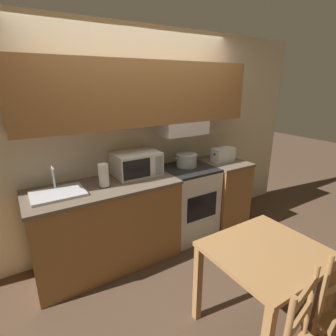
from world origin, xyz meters
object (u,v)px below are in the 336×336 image
cooking_pot (187,160)px  stove_range (187,202)px  microwave (136,163)px  sink_basin (58,193)px  paper_towel_roll (104,175)px  dining_table (265,263)px  toaster (223,155)px

cooking_pot → stove_range: bearing=-106.6°
cooking_pot → microwave: (-0.67, 0.04, 0.05)m
sink_basin → paper_towel_roll: size_ratio=2.02×
stove_range → paper_towel_roll: 1.24m
stove_range → dining_table: stove_range is taller
toaster → paper_towel_roll: bearing=-179.0°
dining_table → stove_range: bearing=77.4°
paper_towel_roll → cooking_pot: bearing=5.6°
cooking_pot → paper_towel_roll: (-1.11, -0.11, 0.03)m
cooking_pot → microwave: 0.67m
dining_table → sink_basin: bearing=129.7°
stove_range → cooking_pot: 0.55m
stove_range → paper_towel_roll: size_ratio=3.90×
stove_range → cooking_pot: bearing=73.4°
toaster → microwave: bearing=174.1°
paper_towel_roll → dining_table: bearing=-61.8°
microwave → toaster: size_ratio=1.63×
cooking_pot → toaster: size_ratio=1.11×
dining_table → paper_towel_roll: bearing=118.2°
microwave → sink_basin: bearing=-172.1°
toaster → dining_table: bearing=-121.6°
cooking_pot → dining_table: cooking_pot is taller
cooking_pot → paper_towel_roll: 1.11m
dining_table → microwave: bearing=101.6°
sink_basin → cooking_pot: bearing=2.9°
microwave → paper_towel_roll: 0.46m
microwave → dining_table: 1.67m
microwave → toaster: microwave is taller
stove_range → dining_table: 1.52m
dining_table → cooking_pot: bearing=77.2°
stove_range → microwave: 0.89m
microwave → cooking_pot: bearing=-3.8°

